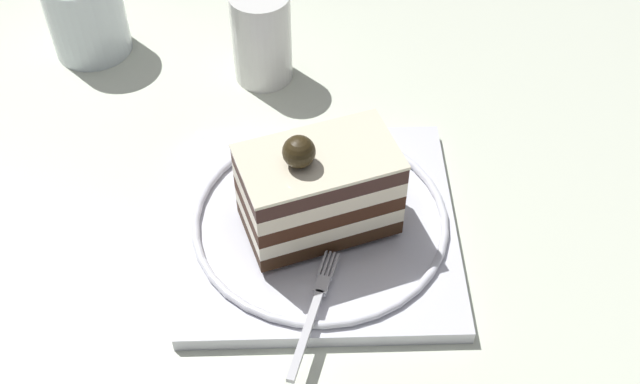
{
  "coord_description": "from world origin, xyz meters",
  "views": [
    {
      "loc": [
        0.03,
        0.41,
        0.52
      ],
      "look_at": [
        -0.02,
        -0.01,
        0.05
      ],
      "focal_mm": 44.15,
      "sensor_mm": 36.0,
      "label": 1
    }
  ],
  "objects_px": {
    "cake_slice": "(318,189)",
    "drink_glass_far": "(262,40)",
    "dessert_plate": "(320,224)",
    "fork": "(314,309)",
    "drink_glass_near": "(87,18)"
  },
  "relations": [
    {
      "from": "dessert_plate",
      "to": "drink_glass_far",
      "type": "xyz_separation_m",
      "value": [
        0.03,
        -0.21,
        0.03
      ]
    },
    {
      "from": "fork",
      "to": "drink_glass_far",
      "type": "relative_size",
      "value": 1.17
    },
    {
      "from": "dessert_plate",
      "to": "fork",
      "type": "relative_size",
      "value": 2.21
    },
    {
      "from": "dessert_plate",
      "to": "cake_slice",
      "type": "xyz_separation_m",
      "value": [
        0.0,
        0.01,
        0.05
      ]
    },
    {
      "from": "cake_slice",
      "to": "drink_glass_near",
      "type": "height_order",
      "value": "cake_slice"
    },
    {
      "from": "fork",
      "to": "drink_glass_far",
      "type": "height_order",
      "value": "drink_glass_far"
    },
    {
      "from": "cake_slice",
      "to": "drink_glass_far",
      "type": "bearing_deg",
      "value": -82.34
    },
    {
      "from": "cake_slice",
      "to": "fork",
      "type": "height_order",
      "value": "cake_slice"
    },
    {
      "from": "fork",
      "to": "drink_glass_near",
      "type": "height_order",
      "value": "drink_glass_near"
    },
    {
      "from": "cake_slice",
      "to": "drink_glass_far",
      "type": "height_order",
      "value": "cake_slice"
    },
    {
      "from": "dessert_plate",
      "to": "drink_glass_near",
      "type": "relative_size",
      "value": 2.84
    },
    {
      "from": "cake_slice",
      "to": "drink_glass_near",
      "type": "xyz_separation_m",
      "value": [
        0.21,
        -0.29,
        -0.02
      ]
    },
    {
      "from": "drink_glass_near",
      "to": "drink_glass_far",
      "type": "relative_size",
      "value": 0.91
    },
    {
      "from": "dessert_plate",
      "to": "cake_slice",
      "type": "bearing_deg",
      "value": 71.26
    },
    {
      "from": "drink_glass_near",
      "to": "cake_slice",
      "type": "bearing_deg",
      "value": 125.79
    }
  ]
}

